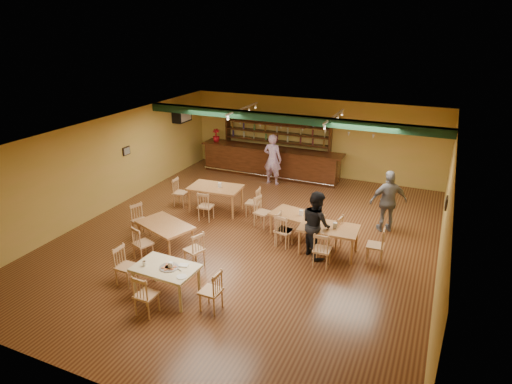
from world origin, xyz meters
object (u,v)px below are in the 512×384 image
at_px(bar_counter, 271,162).
at_px(patron_right_a, 316,224).
at_px(dining_table_b, 296,225).
at_px(patron_bar, 273,159).
at_px(dining_table_d, 328,240).
at_px(near_table, 167,281).
at_px(dining_table_a, 216,199).
at_px(dining_table_c, 166,237).

distance_m(bar_counter, patron_right_a, 6.40).
xyz_separation_m(dining_table_b, patron_right_a, (0.80, -0.80, 0.54)).
distance_m(dining_table_b, patron_bar, 4.41).
distance_m(dining_table_d, near_table, 4.36).
distance_m(dining_table_a, dining_table_b, 3.04).
xyz_separation_m(dining_table_d, near_table, (-2.78, -3.36, -0.01)).
relative_size(dining_table_c, dining_table_d, 1.00).
xyz_separation_m(dining_table_d, patron_right_a, (-0.29, -0.24, 0.51)).
bearing_deg(dining_table_b, dining_table_d, -16.66).
bearing_deg(dining_table_b, bar_counter, 130.59).
relative_size(bar_counter, patron_right_a, 3.20).
relative_size(near_table, patron_right_a, 0.78).
height_order(dining_table_a, dining_table_b, dining_table_a).
relative_size(dining_table_d, patron_right_a, 0.85).
bearing_deg(patron_right_a, bar_counter, -11.61).
bearing_deg(dining_table_c, patron_bar, 103.12).
bearing_deg(near_table, bar_counter, 98.17).
height_order(dining_table_b, patron_right_a, patron_right_a).
xyz_separation_m(dining_table_c, patron_bar, (0.71, 5.90, 0.58)).
bearing_deg(dining_table_c, dining_table_b, 56.09).
distance_m(dining_table_d, patron_right_a, 0.63).
distance_m(dining_table_b, patron_right_a, 1.25).
bearing_deg(dining_table_b, dining_table_c, -133.17).
relative_size(dining_table_b, patron_bar, 0.73).
bearing_deg(patron_right_a, dining_table_b, 0.88).
xyz_separation_m(bar_counter, patron_right_a, (3.43, -5.39, 0.33)).
height_order(dining_table_c, near_table, dining_table_c).
xyz_separation_m(dining_table_b, patron_bar, (-2.22, 3.76, 0.61)).
bearing_deg(near_table, dining_table_b, 68.55).
relative_size(bar_counter, dining_table_c, 3.77).
xyz_separation_m(dining_table_b, near_table, (-1.69, -3.92, 0.02)).
xyz_separation_m(bar_counter, dining_table_b, (2.63, -4.59, -0.22)).
relative_size(dining_table_c, patron_right_a, 0.85).
height_order(bar_counter, dining_table_b, bar_counter).
xyz_separation_m(dining_table_c, dining_table_d, (4.02, 1.58, -0.00)).
relative_size(dining_table_b, patron_right_a, 0.78).
xyz_separation_m(near_table, patron_right_a, (2.49, 3.12, 0.52)).
height_order(near_table, patron_right_a, patron_right_a).
bearing_deg(patron_right_a, dining_table_a, 24.23).
distance_m(bar_counter, dining_table_a, 3.91).
relative_size(dining_table_a, dining_table_c, 1.09).
bearing_deg(dining_table_a, dining_table_d, -21.66).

